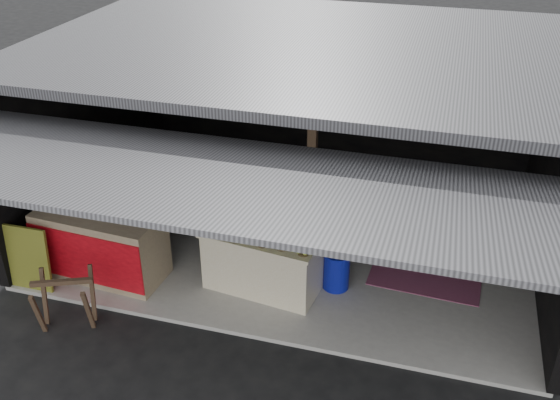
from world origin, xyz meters
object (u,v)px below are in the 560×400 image
(white_crate, at_px, (288,215))
(neighbor_stall, at_px, (102,241))
(banana_table, at_px, (266,256))
(plastic_chair, at_px, (438,223))
(sawhorse, at_px, (65,298))
(water_barrel, at_px, (336,271))

(white_crate, bearing_deg, neighbor_stall, -141.28)
(banana_table, relative_size, neighbor_stall, 0.94)
(neighbor_stall, distance_m, plastic_chair, 4.70)
(white_crate, distance_m, plastic_chair, 2.16)
(sawhorse, height_order, plastic_chair, plastic_chair)
(sawhorse, relative_size, plastic_chair, 0.88)
(banana_table, height_order, water_barrel, banana_table)
(water_barrel, bearing_deg, plastic_chair, 42.76)
(banana_table, height_order, neighbor_stall, neighbor_stall)
(white_crate, bearing_deg, plastic_chair, 12.62)
(sawhorse, bearing_deg, white_crate, 27.01)
(banana_table, bearing_deg, plastic_chair, 38.46)
(sawhorse, bearing_deg, water_barrel, 5.54)
(white_crate, height_order, sawhorse, white_crate)
(water_barrel, bearing_deg, white_crate, 136.18)
(neighbor_stall, bearing_deg, sawhorse, -80.96)
(neighbor_stall, bearing_deg, banana_table, 13.75)
(neighbor_stall, bearing_deg, plastic_chair, 24.94)
(white_crate, bearing_deg, water_barrel, -37.83)
(banana_table, distance_m, plastic_chair, 2.52)
(sawhorse, xyz_separation_m, water_barrel, (3.06, 1.64, -0.13))
(water_barrel, bearing_deg, sawhorse, -151.80)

